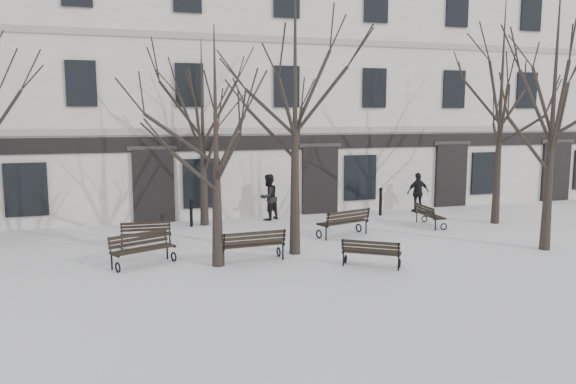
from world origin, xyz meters
name	(u,v)px	position (x,y,z in m)	size (l,w,h in m)	color
ground	(302,266)	(0.00, 0.00, 0.00)	(100.00, 100.00, 0.00)	silver
building	(217,89)	(0.00, 12.96, 5.52)	(40.40, 10.20, 11.40)	silver
tree_1	(215,118)	(-2.25, 0.77, 4.15)	(4.65, 4.65, 6.64)	black
tree_2	(295,66)	(0.26, 1.46, 5.67)	(6.35, 6.35, 9.07)	black
tree_3	(555,84)	(8.01, -0.39, 5.16)	(5.78, 5.78, 8.26)	black
tree_5	(202,111)	(-1.68, 6.82, 4.39)	(4.92, 4.92, 7.03)	black
tree_6	(502,85)	(9.33, 3.78, 5.39)	(6.03, 6.03, 8.62)	black
bench_0	(142,248)	(-4.29, 1.48, 0.50)	(1.90, 1.34, 0.92)	black
bench_1	(252,244)	(-1.21, 0.93, 0.52)	(1.93, 0.80, 0.95)	black
bench_2	(371,252)	(1.81, -0.69, 0.44)	(1.64, 1.39, 0.82)	black
bench_3	(146,234)	(-4.06, 3.76, 0.44)	(1.62, 0.66, 0.80)	black
bench_4	(344,222)	(2.68, 3.28, 0.53)	(2.05, 1.26, 0.98)	black
bench_5	(429,214)	(6.48, 4.02, 0.46)	(0.75, 1.72, 0.84)	black
bollard_a	(191,212)	(-2.21, 6.67, 0.57)	(0.14, 0.14, 1.07)	black
bollard_b	(381,201)	(5.79, 6.70, 0.64)	(0.15, 0.15, 1.20)	black
pedestrian_b	(268,220)	(0.97, 7.13, 0.00)	(0.91, 0.71, 1.87)	black
pedestrian_c	(417,212)	(7.75, 6.98, 0.00)	(1.02, 0.42, 1.74)	black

